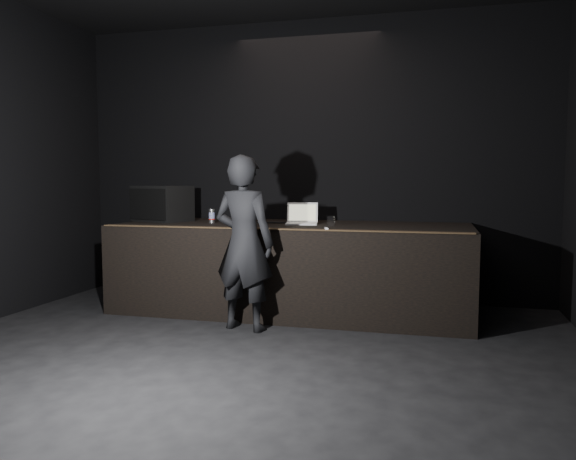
% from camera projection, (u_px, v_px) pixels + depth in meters
% --- Properties ---
extents(ground, '(7.00, 7.00, 0.00)m').
position_uv_depth(ground, '(195.00, 397.00, 3.89)').
color(ground, black).
rests_on(ground, ground).
extents(room_walls, '(6.10, 7.10, 3.52)m').
position_uv_depth(room_walls, '(191.00, 101.00, 3.72)').
color(room_walls, black).
rests_on(room_walls, ground).
extents(stage_riser, '(4.00, 1.50, 1.00)m').
position_uv_depth(stage_riser, '(292.00, 267.00, 6.48)').
color(stage_riser, black).
rests_on(stage_riser, ground).
extents(riser_lip, '(3.92, 0.10, 0.01)m').
position_uv_depth(riser_lip, '(275.00, 229.00, 5.75)').
color(riser_lip, brown).
rests_on(riser_lip, stage_riser).
extents(stage_monitor, '(0.77, 0.67, 0.44)m').
position_uv_depth(stage_monitor, '(162.00, 204.00, 6.90)').
color(stage_monitor, black).
rests_on(stage_monitor, stage_riser).
extents(cable, '(1.02, 0.21, 0.02)m').
position_uv_depth(cable, '(270.00, 222.00, 6.57)').
color(cable, black).
rests_on(cable, stage_riser).
extents(laptop, '(0.40, 0.37, 0.24)m').
position_uv_depth(laptop, '(302.00, 219.00, 6.44)').
color(laptop, silver).
rests_on(laptop, stage_riser).
extents(beer_can, '(0.07, 0.07, 0.17)m').
position_uv_depth(beer_can, '(212.00, 216.00, 6.60)').
color(beer_can, silver).
rests_on(beer_can, stage_riser).
extents(plastic_cup, '(0.09, 0.09, 0.11)m').
position_uv_depth(plastic_cup, '(331.00, 221.00, 6.14)').
color(plastic_cup, white).
rests_on(plastic_cup, stage_riser).
extents(wii_remote, '(0.07, 0.14, 0.02)m').
position_uv_depth(wii_remote, '(326.00, 229.00, 5.67)').
color(wii_remote, white).
rests_on(wii_remote, stage_riser).
extents(person, '(0.70, 0.53, 1.75)m').
position_uv_depth(person, '(244.00, 243.00, 5.60)').
color(person, black).
rests_on(person, ground).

